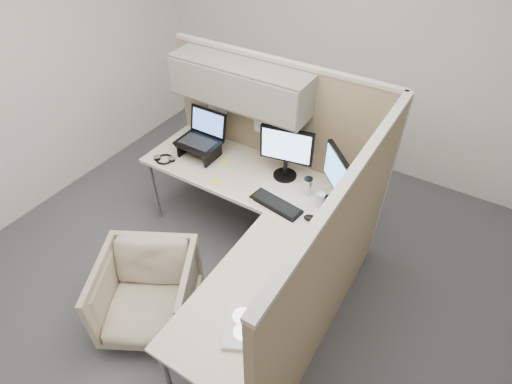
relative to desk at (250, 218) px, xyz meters
The scene contains 19 objects.
ground 0.71m from the desk, 134.71° to the right, with size 4.50×4.50×0.00m, color #434349.
partition_back 0.88m from the desk, 115.90° to the left, with size 2.00×0.36×1.63m.
partition_right 0.81m from the desk, 13.96° to the right, with size 0.07×2.03×1.63m.
desk is the anchor object (origin of this frame).
office_chair 0.94m from the desk, 118.86° to the right, with size 0.69×0.64×0.71m, color #B5A190.
monitor_left 0.63m from the desk, 89.77° to the left, with size 0.44×0.20×0.47m.
monitor_right 0.73m from the desk, 41.59° to the left, with size 0.33×0.34×0.47m.
laptop_station 0.92m from the desk, 151.22° to the left, with size 0.38×0.32×0.39m.
keyboard 0.23m from the desk, 57.27° to the left, with size 0.43×0.14×0.02m, color black.
mouse 0.46m from the desk, 24.15° to the left, with size 0.10×0.06×0.04m, color black.
travel_mug 0.53m from the desk, 59.92° to the left, with size 0.07×0.07×0.15m.
soda_can_green 0.59m from the desk, 16.52° to the left, with size 0.07×0.07×0.12m, color silver.
soda_can_silver 0.56m from the desk, 41.55° to the left, with size 0.07×0.07×0.12m, color silver.
sticky_note_a 0.48m from the desk, 158.91° to the left, with size 0.08×0.08×0.01m, color yellow.
sticky_note_b 0.21m from the desk, 114.63° to the left, with size 0.08×0.08×0.01m, color yellow.
sticky_note_c 0.71m from the desk, 140.92° to the left, with size 0.08×0.08×0.01m, color yellow.
headphones 1.04m from the desk, 169.97° to the left, with size 0.20×0.20×0.03m.
paper_stack 0.96m from the desk, 60.00° to the right, with size 0.33×0.35×0.03m.
desk_clock 0.65m from the desk, 38.78° to the right, with size 0.08×0.11×0.10m.
Camera 1 is at (1.31, -1.71, 2.86)m, focal length 28.00 mm.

